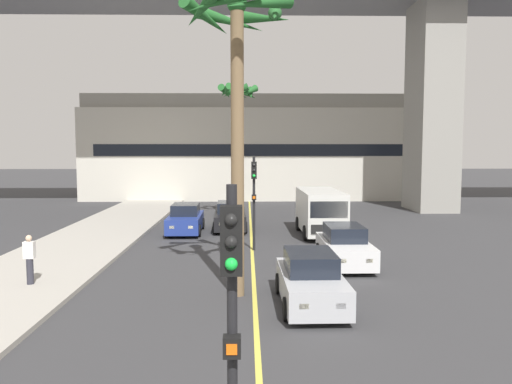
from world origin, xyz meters
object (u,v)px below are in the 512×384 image
(delivery_van, at_px, (320,211))
(pedestrian_near_crosswalk, at_px, (30,259))
(car_queue_third, at_px, (185,220))
(palm_tree_mid_median, at_px, (238,119))
(car_queue_second, at_px, (311,281))
(palm_tree_near_median, at_px, (237,56))
(car_queue_front, at_px, (230,217))
(traffic_light_median_near, at_px, (232,318))
(traffic_light_median_far, at_px, (254,190))
(car_queue_fourth, at_px, (345,247))

(delivery_van, height_order, pedestrian_near_crosswalk, delivery_van)
(car_queue_third, distance_m, palm_tree_mid_median, 7.71)
(car_queue_second, bearing_deg, palm_tree_near_median, 154.32)
(delivery_van, bearing_deg, palm_tree_mid_median, 129.62)
(car_queue_front, xyz_separation_m, traffic_light_median_near, (0.75, -22.65, 1.99))
(delivery_van, relative_size, traffic_light_median_far, 1.26)
(car_queue_fourth, height_order, pedestrian_near_crosswalk, pedestrian_near_crosswalk)
(car_queue_fourth, xyz_separation_m, delivery_van, (0.03, 6.80, 0.57))
(car_queue_third, relative_size, palm_tree_near_median, 0.45)
(palm_tree_mid_median, bearing_deg, car_queue_third, -122.01)
(car_queue_fourth, xyz_separation_m, traffic_light_median_far, (-3.51, 2.86, 1.99))
(car_queue_second, bearing_deg, traffic_light_median_far, 100.98)
(traffic_light_median_near, relative_size, pedestrian_near_crosswalk, 2.59)
(car_queue_third, bearing_deg, car_queue_second, -67.90)
(car_queue_front, distance_m, palm_tree_mid_median, 6.64)
(car_queue_front, distance_m, car_queue_second, 13.98)
(car_queue_front, bearing_deg, traffic_light_median_far, -77.81)
(car_queue_front, xyz_separation_m, delivery_van, (4.79, -1.84, 0.57))
(car_queue_fourth, bearing_deg, car_queue_second, -111.31)
(car_queue_third, height_order, car_queue_fourth, same)
(car_queue_fourth, bearing_deg, delivery_van, 89.77)
(car_queue_second, height_order, palm_tree_near_median, palm_tree_near_median)
(palm_tree_near_median, xyz_separation_m, palm_tree_mid_median, (-0.24, 16.14, -0.97))
(traffic_light_median_far, relative_size, palm_tree_near_median, 0.46)
(car_queue_fourth, xyz_separation_m, palm_tree_mid_median, (-4.36, 12.11, 5.65))
(palm_tree_mid_median, bearing_deg, car_queue_fourth, -70.19)
(car_queue_fourth, bearing_deg, car_queue_third, 133.00)
(car_queue_front, xyz_separation_m, car_queue_second, (2.79, -13.70, 0.00))
(traffic_light_median_near, distance_m, traffic_light_median_far, 16.87)
(traffic_light_median_near, xyz_separation_m, traffic_light_median_far, (0.49, 16.87, 0.00))
(car_queue_second, relative_size, pedestrian_near_crosswalk, 2.55)
(car_queue_second, bearing_deg, palm_tree_mid_median, 97.91)
(traffic_light_median_far, bearing_deg, palm_tree_mid_median, 95.25)
(car_queue_fourth, distance_m, delivery_van, 6.83)
(car_queue_front, bearing_deg, car_queue_second, -78.51)
(traffic_light_median_near, bearing_deg, car_queue_third, 98.23)
(delivery_van, xyz_separation_m, palm_tree_mid_median, (-4.39, 5.30, 5.09))
(palm_tree_near_median, bearing_deg, delivery_van, 69.07)
(car_queue_front, distance_m, traffic_light_median_near, 22.75)
(car_queue_fourth, distance_m, pedestrian_near_crosswalk, 11.36)
(traffic_light_median_far, bearing_deg, car_queue_third, 127.10)
(car_queue_fourth, distance_m, traffic_light_median_far, 4.95)
(car_queue_third, distance_m, traffic_light_median_far, 6.34)
(traffic_light_median_far, height_order, palm_tree_mid_median, palm_tree_mid_median)
(car_queue_third, bearing_deg, delivery_van, -6.80)
(delivery_van, bearing_deg, car_queue_front, 159.02)
(palm_tree_near_median, relative_size, palm_tree_mid_median, 1.07)
(car_queue_front, height_order, pedestrian_near_crosswalk, pedestrian_near_crosswalk)
(traffic_light_median_near, xyz_separation_m, pedestrian_near_crosswalk, (-6.91, 10.87, -1.72))
(traffic_light_median_near, bearing_deg, car_queue_second, 77.20)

